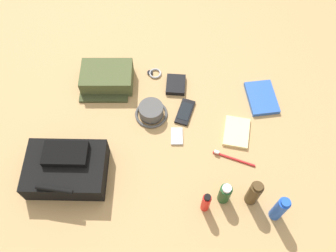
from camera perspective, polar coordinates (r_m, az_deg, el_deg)
name	(u,v)px	position (r m, az deg, el deg)	size (l,w,h in m)	color
ground_plane	(168,132)	(1.65, 0.00, -0.89)	(2.64, 2.02, 0.02)	tan
backpack	(66,168)	(1.55, -15.68, -6.45)	(0.35, 0.27, 0.13)	black
toiletry_pouch	(107,78)	(1.77, -9.57, 7.45)	(0.26, 0.23, 0.09)	#47512D
bucket_hat	(151,112)	(1.66, -2.66, 2.28)	(0.15, 0.15, 0.06)	#4F4F4F
deodorant_spray	(280,209)	(1.47, 17.13, -12.33)	(0.05, 0.05, 0.17)	blue
cologne_bottle	(254,193)	(1.48, 13.35, -10.21)	(0.05, 0.05, 0.16)	#473319
shampoo_bottle	(225,193)	(1.47, 8.92, -10.42)	(0.05, 0.05, 0.12)	#19471E
sunscreen_spray	(206,202)	(1.45, 5.98, -11.86)	(0.03, 0.03, 0.13)	red
paperback_novel	(262,98)	(1.77, 14.49, 4.31)	(0.17, 0.21, 0.02)	blue
cell_phone	(185,112)	(1.68, 2.69, 2.23)	(0.08, 0.14, 0.01)	black
media_player	(177,136)	(1.62, 1.40, -1.60)	(0.06, 0.09, 0.01)	#B7B7BC
wristwatch	(155,73)	(1.81, -2.13, 8.27)	(0.07, 0.06, 0.01)	#99999E
toothbrush	(232,158)	(1.59, 9.95, -4.97)	(0.18, 0.05, 0.02)	red
wallet	(176,85)	(1.76, 1.27, 6.51)	(0.09, 0.11, 0.02)	black
notepad	(236,132)	(1.65, 10.71, -0.94)	(0.11, 0.15, 0.02)	beige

